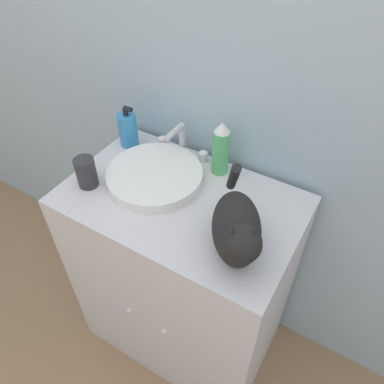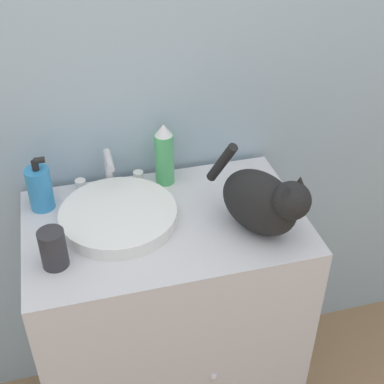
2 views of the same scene
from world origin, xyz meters
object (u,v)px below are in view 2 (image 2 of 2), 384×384
(soap_bottle, at_px, (40,188))
(spray_bottle, at_px, (164,155))
(cup, at_px, (53,249))
(cat, at_px, (264,201))

(soap_bottle, distance_m, spray_bottle, 0.38)
(soap_bottle, distance_m, cup, 0.26)
(spray_bottle, relative_size, cup, 1.88)
(cat, bearing_deg, soap_bottle, -145.96)
(cat, height_order, soap_bottle, cat)
(spray_bottle, distance_m, cup, 0.46)
(soap_bottle, height_order, cup, soap_bottle)
(cat, relative_size, cup, 2.97)
(spray_bottle, bearing_deg, cat, -55.48)
(cat, relative_size, spray_bottle, 1.58)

